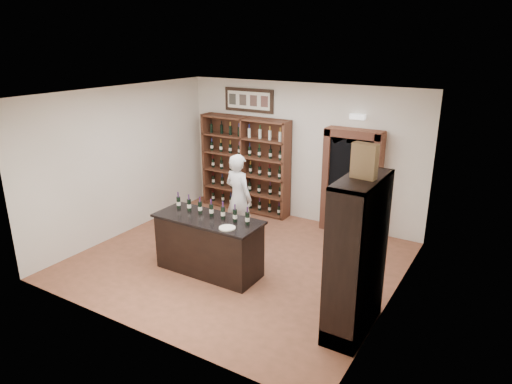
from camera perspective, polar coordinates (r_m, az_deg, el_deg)
floor at (r=8.45m, az=-2.24°, el=-8.51°), size 5.50×5.50×0.00m
ceiling at (r=7.57m, az=-2.53°, el=12.13°), size 5.50×5.50×0.00m
wall_back at (r=9.99m, az=5.58°, el=4.90°), size 5.50×0.04×3.00m
wall_left at (r=9.63m, az=-16.20°, el=3.72°), size 0.04×5.00×3.00m
wall_right at (r=6.84m, az=17.25°, el=-2.38°), size 0.04×5.00×3.00m
wine_shelf at (r=10.55m, az=-1.26°, el=3.49°), size 2.20×0.38×2.20m
framed_picture at (r=10.39m, az=-0.90°, el=11.41°), size 1.25×0.04×0.52m
arched_doorway at (r=9.47m, az=11.88°, el=1.55°), size 1.17×0.35×2.17m
emergency_light at (r=9.28m, az=12.59°, el=9.16°), size 0.30×0.10×0.10m
tasting_counter at (r=7.90m, az=-5.91°, el=-6.64°), size 1.88×0.78×1.00m
counter_bottle_0 at (r=8.17m, az=-9.66°, el=-1.30°), size 0.07×0.07×0.30m
counter_bottle_1 at (r=8.02m, az=-8.36°, el=-1.61°), size 0.07×0.07×0.30m
counter_bottle_2 at (r=7.88m, az=-7.00°, el=-1.92°), size 0.07×0.07×0.30m
counter_bottle_3 at (r=7.74m, az=-5.60°, el=-2.25°), size 0.07×0.07×0.30m
counter_bottle_4 at (r=7.61m, az=-4.15°, el=-2.59°), size 0.07×0.07×0.30m
counter_bottle_5 at (r=7.48m, az=-2.64°, el=-2.94°), size 0.07×0.07×0.30m
counter_bottle_6 at (r=7.36m, az=-1.08°, el=-3.30°), size 0.07×0.07×0.30m
side_cabinet at (r=6.41m, az=12.55°, el=-10.79°), size 0.48×1.20×2.20m
shopkeeper at (r=8.98m, az=-2.20°, el=-0.70°), size 0.72×0.54×1.77m
plate at (r=7.25m, az=-3.62°, el=-4.51°), size 0.26×0.26×0.02m
wine_crate at (r=5.78m, az=13.41°, el=3.78°), size 0.33×0.17×0.45m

